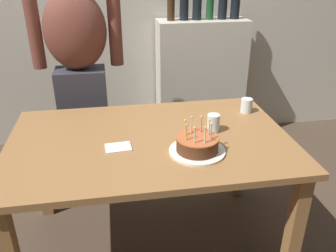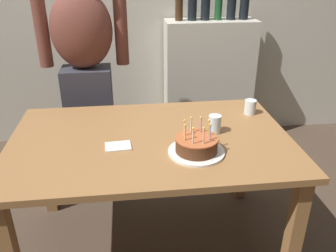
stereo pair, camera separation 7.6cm
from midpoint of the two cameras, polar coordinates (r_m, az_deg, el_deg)
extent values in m
plane|color=#47382B|center=(2.32, -3.49, -18.36)|extent=(10.00, 10.00, 0.00)
cube|color=olive|center=(1.89, -4.07, -2.42)|extent=(1.50, 0.96, 0.03)
cube|color=olive|center=(1.96, 18.75, -16.02)|extent=(0.07, 0.07, 0.70)
cube|color=olive|center=(2.48, -20.73, -6.62)|extent=(0.07, 0.07, 0.70)
cube|color=olive|center=(2.56, 10.58, -4.21)|extent=(0.07, 0.07, 0.70)
cylinder|color=white|center=(1.74, 3.51, -4.09)|extent=(0.28, 0.28, 0.01)
cylinder|color=#512D19|center=(1.72, 3.54, -2.97)|extent=(0.21, 0.21, 0.07)
cylinder|color=#B75B33|center=(1.71, 3.58, -1.92)|extent=(0.21, 0.21, 0.01)
cylinder|color=#93B7DB|center=(1.68, 5.72, -1.03)|extent=(0.01, 0.01, 0.07)
sphere|color=#F9C64C|center=(1.66, 5.79, 0.32)|extent=(0.01, 0.01, 0.01)
cylinder|color=#EAB266|center=(1.72, 5.46, -0.30)|extent=(0.01, 0.01, 0.07)
sphere|color=#F9C64C|center=(1.70, 5.53, 1.03)|extent=(0.01, 0.01, 0.01)
cylinder|color=pink|center=(1.75, 4.17, 0.17)|extent=(0.01, 0.01, 0.07)
sphere|color=#F9C64C|center=(1.73, 4.21, 1.48)|extent=(0.01, 0.01, 0.01)
cylinder|color=beige|center=(1.74, 2.57, 0.12)|extent=(0.01, 0.01, 0.07)
sphere|color=#F9C64C|center=(1.72, 2.60, 1.44)|extent=(0.01, 0.01, 0.01)
cylinder|color=#EAB266|center=(1.71, 1.54, -0.42)|extent=(0.01, 0.01, 0.07)
sphere|color=#F9C64C|center=(1.69, 1.56, 0.92)|extent=(0.01, 0.01, 0.01)
cylinder|color=#EAB266|center=(1.66, 1.69, -1.16)|extent=(0.01, 0.01, 0.07)
sphere|color=#F9C64C|center=(1.64, 1.71, 0.20)|extent=(0.01, 0.01, 0.01)
cylinder|color=beige|center=(1.63, 3.02, -1.67)|extent=(0.01, 0.01, 0.07)
sphere|color=#F9C64C|center=(1.61, 3.05, -0.29)|extent=(0.01, 0.01, 0.01)
cylinder|color=beige|center=(1.64, 4.72, -1.62)|extent=(0.01, 0.01, 0.07)
sphere|color=#F9C64C|center=(1.62, 4.77, -0.24)|extent=(0.01, 0.01, 0.01)
cylinder|color=silver|center=(2.22, 11.69, 3.28)|extent=(0.07, 0.07, 0.09)
cylinder|color=silver|center=(1.93, 6.28, 0.45)|extent=(0.07, 0.07, 0.10)
cube|color=white|center=(1.80, -9.30, -3.47)|extent=(0.14, 0.11, 0.01)
cube|color=#33333D|center=(2.68, -13.95, -0.51)|extent=(0.34, 0.23, 0.92)
ellipsoid|color=brown|center=(2.46, -15.77, 14.72)|extent=(0.41, 0.27, 0.52)
cylinder|color=brown|center=(2.48, -9.48, 14.78)|extent=(0.09, 0.09, 0.44)
cylinder|color=brown|center=(2.53, -21.65, 13.60)|extent=(0.09, 0.09, 0.44)
cube|color=beige|center=(3.26, 4.61, 6.97)|extent=(0.78, 0.30, 1.13)
cylinder|color=#382314|center=(3.05, -0.28, 19.42)|extent=(0.06, 0.06, 0.28)
cylinder|color=black|center=(3.07, 1.90, 19.57)|extent=(0.07, 0.07, 0.30)
cylinder|color=black|center=(3.09, 4.02, 18.97)|extent=(0.08, 0.08, 0.23)
cylinder|color=#194723|center=(3.12, 6.15, 19.44)|extent=(0.06, 0.06, 0.29)
cylinder|color=black|center=(3.15, 8.17, 18.75)|extent=(0.08, 0.08, 0.21)
cylinder|color=black|center=(3.18, 10.24, 19.35)|extent=(0.08, 0.08, 0.29)
camera|label=1|loc=(0.04, -91.22, -0.59)|focal=37.47mm
camera|label=2|loc=(0.04, 88.78, 0.59)|focal=37.47mm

